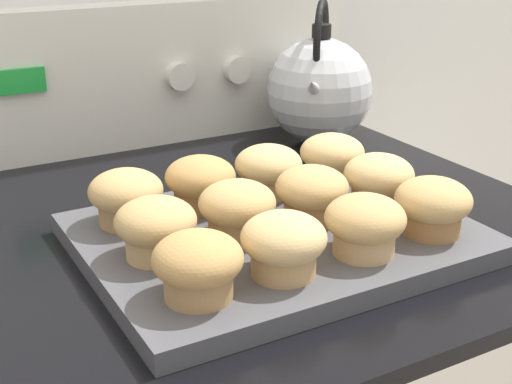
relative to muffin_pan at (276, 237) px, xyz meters
The scene contains 15 objects.
control_panel 0.44m from the muffin_pan, 90.72° to the left, with size 0.74×0.07×0.22m.
muffin_pan is the anchor object (origin of this frame).
muffin_r0_c0 0.17m from the muffin_pan, 145.38° to the right, with size 0.08×0.08×0.06m.
muffin_r0_c1 0.11m from the muffin_pan, 117.11° to the right, with size 0.08×0.08×0.06m.
muffin_r0_c2 0.11m from the muffin_pan, 64.35° to the right, with size 0.08×0.08×0.06m.
muffin_r0_c3 0.17m from the muffin_pan, 33.30° to the right, with size 0.08×0.08×0.06m.
muffin_r1_c0 0.14m from the muffin_pan, behind, with size 0.08×0.08×0.06m.
muffin_r1_c1 0.06m from the muffin_pan, behind, with size 0.08×0.08×0.06m.
muffin_r1_c2 0.06m from the muffin_pan, ahead, with size 0.08×0.08×0.06m.
muffin_r1_c3 0.14m from the muffin_pan, ahead, with size 0.08×0.08×0.06m.
muffin_r2_c0 0.17m from the muffin_pan, 145.88° to the left, with size 0.08×0.08×0.06m.
muffin_r2_c1 0.11m from the muffin_pan, 116.26° to the left, with size 0.08×0.08×0.06m.
muffin_r2_c2 0.11m from the muffin_pan, 64.63° to the left, with size 0.08×0.08×0.06m.
muffin_r2_c3 0.17m from the muffin_pan, 33.99° to the left, with size 0.08×0.08×0.06m.
tea_kettle 0.40m from the muffin_pan, 49.44° to the left, with size 0.17×0.18×0.22m.
Camera 1 is at (-0.36, -0.34, 1.26)m, focal length 50.00 mm.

